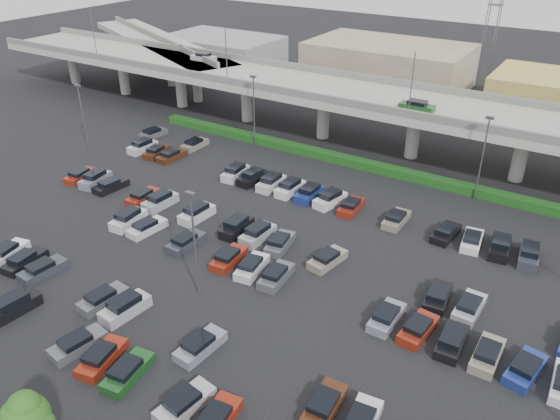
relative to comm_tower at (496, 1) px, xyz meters
name	(u,v)px	position (x,y,z in m)	size (l,w,h in m)	color
ground	(250,253)	(-4.00, -74.00, -15.61)	(280.00, 280.00, 0.00)	black
overpass	(380,103)	(-4.22, -42.01, -8.64)	(150.00, 13.00, 15.80)	#9A9991
on_ramp	(159,45)	(-56.10, -30.95, -8.76)	(50.93, 30.13, 8.80)	#9A9991
hedge	(357,163)	(-4.00, -49.00, -15.06)	(66.00, 1.60, 1.10)	#123E14
tree_row	(9,409)	(-3.30, -100.53, -12.09)	(65.07, 3.66, 5.94)	#332316
parked_cars	(234,258)	(-4.28, -76.34, -15.00)	(63.01, 41.63, 1.67)	#31353F
light_poles	(227,180)	(-8.12, -72.00, -9.37)	(66.90, 48.38, 10.30)	#525257
distant_buildings	(516,87)	(8.38, -12.19, -11.87)	(138.00, 24.00, 9.00)	gray
comm_tower	(496,1)	(0.00, 0.00, 0.00)	(2.40, 2.40, 30.00)	#525257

